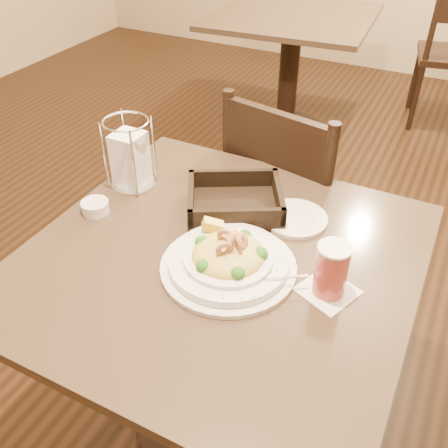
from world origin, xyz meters
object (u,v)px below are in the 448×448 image
at_px(main_table, 221,321).
at_px(butter_ramekin, 95,207).
at_px(dining_chair_near, 291,208).
at_px(pasta_bowl, 228,259).
at_px(background_table, 290,54).
at_px(drink_glass, 331,270).
at_px(side_plate, 295,218).
at_px(bread_basket, 235,203).
at_px(napkin_caddy, 130,158).

distance_m(main_table, butter_ramekin, 0.45).
distance_m(dining_chair_near, pasta_bowl, 0.68).
bearing_deg(pasta_bowl, background_table, 106.59).
relative_size(main_table, dining_chair_near, 0.97).
bearing_deg(background_table, butter_ramekin, -84.08).
bearing_deg(butter_ramekin, dining_chair_near, 58.44).
height_order(dining_chair_near, butter_ramekin, dining_chair_near).
height_order(dining_chair_near, drink_glass, dining_chair_near).
distance_m(pasta_bowl, side_plate, 0.26).
relative_size(pasta_bowl, bread_basket, 1.10).
height_order(main_table, bread_basket, bread_basket).
height_order(drink_glass, butter_ramekin, drink_glass).
xyz_separation_m(bread_basket, side_plate, (0.16, 0.03, -0.02)).
bearing_deg(napkin_caddy, drink_glass, -14.78).
distance_m(background_table, dining_chair_near, 1.60).
distance_m(main_table, background_table, 2.16).
relative_size(background_table, napkin_caddy, 4.78).
relative_size(drink_glass, napkin_caddy, 0.72).
distance_m(dining_chair_near, drink_glass, 0.72).
bearing_deg(background_table, dining_chair_near, -69.14).
bearing_deg(dining_chair_near, background_table, -57.62).
relative_size(main_table, pasta_bowl, 2.63).
relative_size(main_table, napkin_caddy, 4.46).
height_order(pasta_bowl, drink_glass, drink_glass).
distance_m(pasta_bowl, butter_ramekin, 0.42).
bearing_deg(dining_chair_near, bread_basket, 97.54).
height_order(drink_glass, napkin_caddy, napkin_caddy).
relative_size(background_table, dining_chair_near, 1.04).
bearing_deg(bread_basket, background_table, 105.93).
bearing_deg(butter_ramekin, main_table, -1.09).
height_order(drink_glass, bread_basket, drink_glass).
xyz_separation_m(pasta_bowl, butter_ramekin, (-0.41, 0.04, -0.01)).
relative_size(dining_chair_near, butter_ramekin, 12.72).
xyz_separation_m(dining_chair_near, drink_glass, (0.29, -0.59, 0.31)).
bearing_deg(background_table, drink_glass, -67.63).
distance_m(drink_glass, bread_basket, 0.37).
bearing_deg(dining_chair_near, pasta_bowl, 107.05).
height_order(side_plate, butter_ramekin, butter_ramekin).
relative_size(background_table, butter_ramekin, 13.20).
distance_m(main_table, pasta_bowl, 0.27).
xyz_separation_m(background_table, butter_ramekin, (0.21, -2.07, 0.25)).
relative_size(background_table, drink_glass, 6.63).
bearing_deg(drink_glass, bread_basket, 149.82).
xyz_separation_m(background_table, bread_basket, (0.54, -1.90, 0.26)).
xyz_separation_m(main_table, background_table, (-0.59, 2.08, 0.00)).
height_order(main_table, side_plate, side_plate).
height_order(pasta_bowl, bread_basket, pasta_bowl).
bearing_deg(bread_basket, napkin_caddy, -177.03).
height_order(bread_basket, side_plate, bread_basket).
distance_m(dining_chair_near, bread_basket, 0.48).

